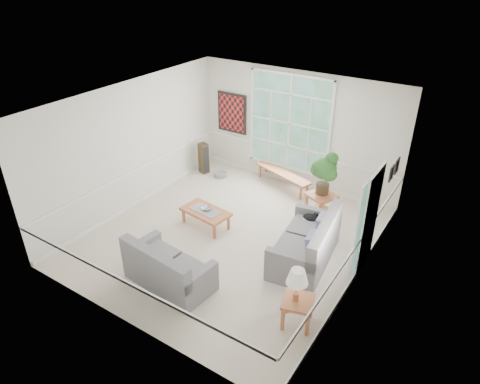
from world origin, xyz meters
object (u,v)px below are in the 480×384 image
object	(u,v)px
loveseat_front	(169,264)
coffee_table	(206,218)
end_table	(321,205)
loveseat_right	(305,239)
side_table	(297,312)

from	to	relation	value
loveseat_front	coffee_table	bearing A→B (deg)	113.05
loveseat_front	end_table	distance (m)	3.94
loveseat_right	side_table	bearing A→B (deg)	-75.75
loveseat_right	side_table	xyz separation A→B (m)	(0.64, -1.62, -0.25)
end_table	loveseat_front	bearing A→B (deg)	-110.69
loveseat_right	loveseat_front	size ratio (longest dim) A/B	1.13
loveseat_right	coffee_table	xyz separation A→B (m)	(-2.38, -0.10, -0.30)
coffee_table	end_table	distance (m)	2.68
loveseat_right	end_table	world-z (taller)	loveseat_right
loveseat_right	end_table	size ratio (longest dim) A/B	3.22
loveseat_right	end_table	bearing A→B (deg)	95.62
coffee_table	end_table	world-z (taller)	end_table
coffee_table	side_table	size ratio (longest dim) A/B	2.14
loveseat_front	end_table	size ratio (longest dim) A/B	2.85
end_table	side_table	distance (m)	3.48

